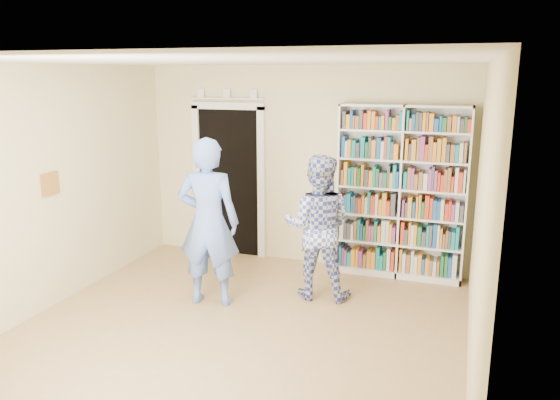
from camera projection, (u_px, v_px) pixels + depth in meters
name	position (u px, v px, depth m)	size (l,w,h in m)	color
floor	(230.00, 339.00, 5.45)	(5.00, 5.00, 0.00)	#A17F4E
ceiling	(223.00, 61.00, 4.84)	(5.00, 5.00, 0.00)	white
wall_back	(303.00, 166.00, 7.45)	(4.50, 4.50, 0.00)	beige
wall_left	(36.00, 192.00, 5.86)	(5.00, 5.00, 0.00)	beige
wall_right	(480.00, 231.00, 4.43)	(5.00, 5.00, 0.00)	beige
bookshelf	(401.00, 192.00, 6.92)	(1.61, 0.30, 2.22)	white
doorway	(229.00, 174.00, 7.81)	(1.10, 0.08, 2.43)	black
wall_art	(50.00, 184.00, 6.03)	(0.03, 0.25, 0.25)	brown
man_blue	(208.00, 222.00, 6.12)	(0.70, 0.46, 1.92)	#6489DF
man_plaid	(318.00, 227.00, 6.34)	(0.83, 0.64, 1.70)	#33439E
paper_sheet	(320.00, 217.00, 6.11)	(0.21, 0.01, 0.30)	white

